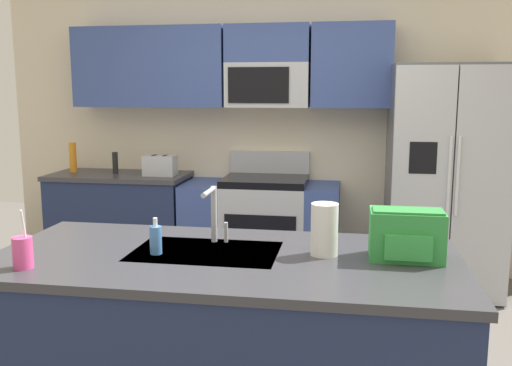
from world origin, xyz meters
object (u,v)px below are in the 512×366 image
at_px(paper_towel_roll, 324,229).
at_px(pepper_mill, 115,163).
at_px(refrigerator, 444,180).
at_px(range_oven, 261,228).
at_px(soap_dispenser, 156,239).
at_px(drink_cup_pink, 23,252).
at_px(toaster, 160,165).
at_px(bottle_orange, 73,157).
at_px(backpack, 406,234).
at_px(sink_faucet, 214,210).

bearing_deg(paper_towel_roll, pepper_mill, 131.55).
xyz_separation_m(refrigerator, pepper_mill, (-2.86, 0.07, 0.07)).
bearing_deg(range_oven, soap_dispenser, -92.91).
xyz_separation_m(drink_cup_pink, soap_dispenser, (0.48, 0.29, -0.00)).
bearing_deg(refrigerator, drink_cup_pink, -129.52).
height_order(toaster, paper_towel_roll, paper_towel_roll).
relative_size(bottle_orange, drink_cup_pink, 1.07).
distance_m(toaster, paper_towel_roll, 2.68).
height_order(toaster, backpack, backpack).
xyz_separation_m(pepper_mill, drink_cup_pink, (0.74, -2.64, -0.03)).
bearing_deg(soap_dispenser, sink_faucet, 45.17).
bearing_deg(range_oven, toaster, -176.66).
bearing_deg(bottle_orange, refrigerator, -1.69).
relative_size(drink_cup_pink, paper_towel_roll, 1.06).
xyz_separation_m(pepper_mill, backpack, (2.35, -2.25, 0.02)).
distance_m(bottle_orange, soap_dispenser, 2.89).
relative_size(pepper_mill, soap_dispenser, 1.14).
relative_size(soap_dispenser, backpack, 0.53).
bearing_deg(sink_faucet, pepper_mill, 124.09).
height_order(drink_cup_pink, soap_dispenser, drink_cup_pink).
xyz_separation_m(range_oven, bottle_orange, (-1.76, 0.03, 0.59)).
distance_m(bottle_orange, drink_cup_pink, 2.91).
bearing_deg(paper_towel_roll, soap_dispenser, -171.74).
bearing_deg(refrigerator, paper_towel_roll, -111.97).
bearing_deg(pepper_mill, bottle_orange, 176.28).
bearing_deg(range_oven, pepper_mill, -179.89).
distance_m(drink_cup_pink, paper_towel_roll, 1.31).
height_order(range_oven, pepper_mill, range_oven).
distance_m(pepper_mill, paper_towel_roll, 2.99).
bearing_deg(soap_dispenser, paper_towel_roll, 8.26).
relative_size(pepper_mill, paper_towel_roll, 0.81).
xyz_separation_m(pepper_mill, bottle_orange, (-0.42, 0.03, 0.04)).
relative_size(range_oven, toaster, 4.86).
bearing_deg(drink_cup_pink, refrigerator, 50.48).
xyz_separation_m(pepper_mill, paper_towel_roll, (1.99, -2.24, 0.02)).
relative_size(drink_cup_pink, soap_dispenser, 1.50).
bearing_deg(refrigerator, sink_faucet, -124.57).
xyz_separation_m(refrigerator, backpack, (-0.51, -2.18, 0.09)).
bearing_deg(soap_dispenser, backpack, 5.36).
height_order(refrigerator, drink_cup_pink, refrigerator).
distance_m(pepper_mill, soap_dispenser, 2.65).
distance_m(refrigerator, drink_cup_pink, 3.34).
bearing_deg(soap_dispenser, bottle_orange, 124.65).
bearing_deg(paper_towel_roll, bottle_orange, 136.72).
height_order(bottle_orange, paper_towel_roll, bottle_orange).
height_order(refrigerator, paper_towel_roll, refrigerator).
xyz_separation_m(range_oven, sink_faucet, (0.10, -2.13, 0.62)).
bearing_deg(sink_faucet, soap_dispenser, -134.83).
distance_m(refrigerator, backpack, 2.24).
bearing_deg(soap_dispenser, range_oven, 87.09).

